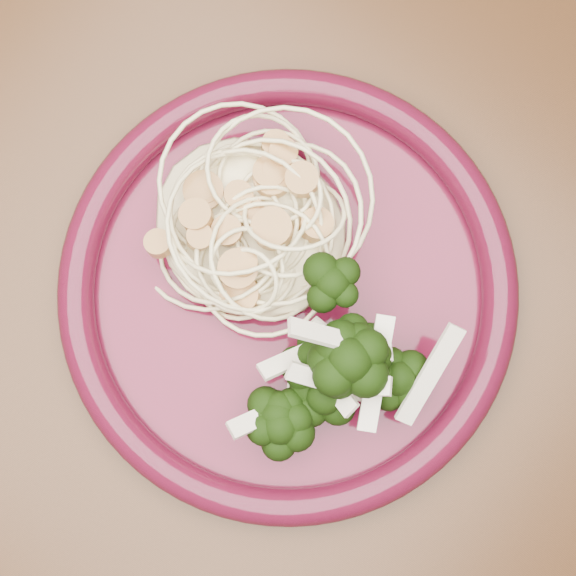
% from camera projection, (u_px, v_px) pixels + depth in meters
% --- Properties ---
extents(dining_table, '(1.20, 0.80, 0.75)m').
position_uv_depth(dining_table, '(242.00, 335.00, 0.61)').
color(dining_table, '#472814').
rests_on(dining_table, ground).
extents(dinner_plate, '(0.38, 0.38, 0.02)m').
position_uv_depth(dinner_plate, '(288.00, 290.00, 0.50)').
color(dinner_plate, '#500C20').
rests_on(dinner_plate, dining_table).
extents(spaghetti_pile, '(0.16, 0.15, 0.03)m').
position_uv_depth(spaghetti_pile, '(250.00, 224.00, 0.50)').
color(spaghetti_pile, beige).
rests_on(spaghetti_pile, dinner_plate).
extents(scallop_cluster, '(0.15, 0.15, 0.04)m').
position_uv_depth(scallop_cluster, '(248.00, 211.00, 0.47)').
color(scallop_cluster, tan).
rests_on(scallop_cluster, spaghetti_pile).
extents(broccoli_pile, '(0.13, 0.16, 0.05)m').
position_uv_depth(broccoli_pile, '(336.00, 367.00, 0.48)').
color(broccoli_pile, black).
rests_on(broccoli_pile, dinner_plate).
extents(onion_garnish, '(0.09, 0.11, 0.06)m').
position_uv_depth(onion_garnish, '(340.00, 365.00, 0.45)').
color(onion_garnish, beige).
rests_on(onion_garnish, broccoli_pile).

